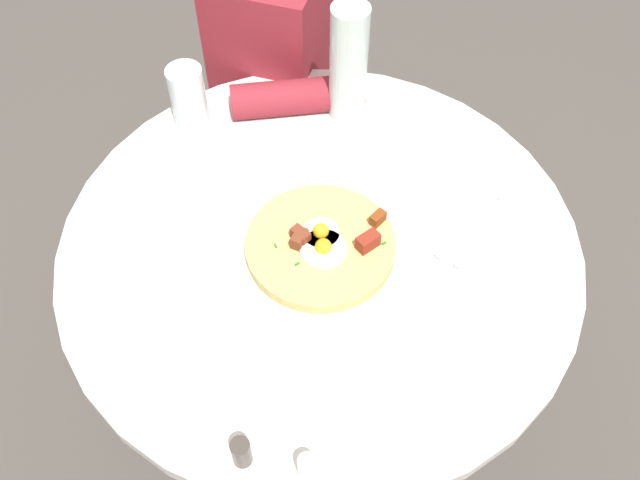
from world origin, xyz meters
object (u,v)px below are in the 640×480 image
object	(u,v)px
dining_table	(320,295)
water_bottle	(349,64)
pizza_plate	(320,252)
fork	(481,232)
person_seated	(288,104)
pepper_shaker	(241,452)
bread_plate	(137,298)
water_glass	(189,98)
knife	(463,223)
breakfast_pizza	(321,245)
salt_shaker	(308,467)

from	to	relation	value
dining_table	water_bottle	world-z (taller)	water_bottle
pizza_plate	fork	bearing A→B (deg)	115.83
pizza_plate	person_seated	bearing A→B (deg)	-155.29
fork	pepper_shaker	xyz separation A→B (m)	(0.49, -0.25, 0.02)
bread_plate	water_glass	bearing A→B (deg)	-169.34
dining_table	fork	bearing A→B (deg)	110.00
person_seated	bread_plate	world-z (taller)	person_seated
pizza_plate	pepper_shaker	bearing A→B (deg)	0.25
person_seated	water_glass	bearing A→B (deg)	-10.30
pizza_plate	water_glass	size ratio (longest dim) A/B	2.28
dining_table	pepper_shaker	size ratio (longest dim) A/B	16.50
person_seated	pizza_plate	xyz separation A→B (m)	(0.58, 0.27, 0.25)
person_seated	knife	distance (m)	0.70
pizza_plate	breakfast_pizza	distance (m)	0.02
pizza_plate	knife	xyz separation A→B (m)	(-0.13, 0.22, 0.00)
bread_plate	pepper_shaker	distance (m)	0.32
water_bottle	salt_shaker	distance (m)	0.73
pizza_plate	knife	world-z (taller)	pizza_plate
water_glass	salt_shaker	world-z (taller)	water_glass
fork	pepper_shaker	bearing A→B (deg)	169.79
dining_table	pizza_plate	size ratio (longest dim) A/B	2.94
person_seated	pizza_plate	size ratio (longest dim) A/B	3.71
breakfast_pizza	bread_plate	distance (m)	0.31
person_seated	pepper_shaker	xyz separation A→B (m)	(0.95, 0.27, 0.27)
dining_table	salt_shaker	bearing A→B (deg)	15.05
salt_shaker	pepper_shaker	xyz separation A→B (m)	(0.01, -0.09, 0.00)
breakfast_pizza	pizza_plate	bearing A→B (deg)	-74.49
bread_plate	water_bottle	distance (m)	0.57
breakfast_pizza	fork	size ratio (longest dim) A/B	1.40
water_bottle	breakfast_pizza	bearing A→B (deg)	8.97
salt_shaker	fork	bearing A→B (deg)	161.77
fork	knife	bearing A→B (deg)	90.00
pizza_plate	water_bottle	distance (m)	0.37
breakfast_pizza	fork	world-z (taller)	breakfast_pizza
person_seated	salt_shaker	xyz separation A→B (m)	(0.94, 0.36, 0.26)
water_glass	salt_shaker	xyz separation A→B (m)	(0.58, 0.43, -0.04)
person_seated	water_glass	size ratio (longest dim) A/B	8.46
breakfast_pizza	bread_plate	xyz separation A→B (m)	(0.18, -0.26, -0.02)
fork	water_bottle	bearing A→B (deg)	70.65
knife	dining_table	bearing A→B (deg)	131.86
person_seated	salt_shaker	distance (m)	1.04
water_glass	person_seated	bearing A→B (deg)	169.70
person_seated	fork	bearing A→B (deg)	48.73
person_seated	water_bottle	xyz separation A→B (m)	(0.23, 0.21, 0.36)
knife	person_seated	bearing A→B (deg)	64.36
water_glass	fork	bearing A→B (deg)	80.17
salt_shaker	pepper_shaker	distance (m)	0.09
fork	pepper_shaker	size ratio (longest dim) A/B	3.30
pizza_plate	breakfast_pizza	size ratio (longest dim) A/B	1.21
pepper_shaker	pizza_plate	bearing A→B (deg)	-179.75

